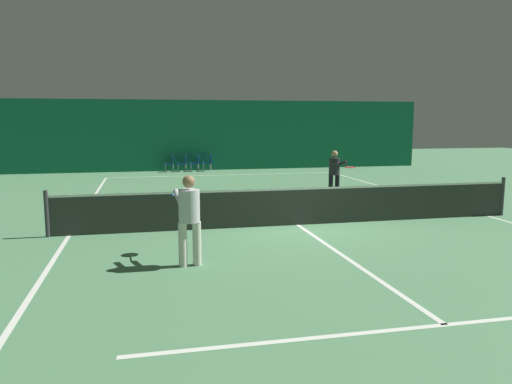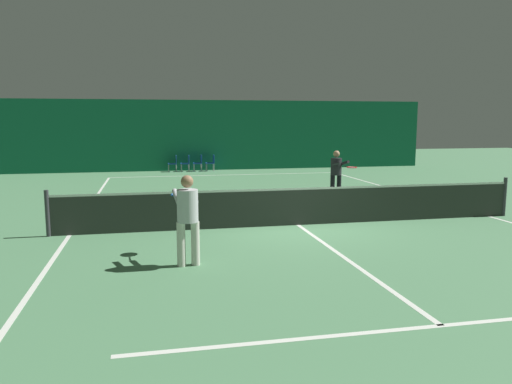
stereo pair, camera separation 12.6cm
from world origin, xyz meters
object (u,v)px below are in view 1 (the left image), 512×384
courtside_chair_0 (171,162)px  courtside_chair_1 (183,162)px  tennis_net (298,205)px  player_far (335,171)px  courtside_chair_2 (196,162)px  courtside_chair_3 (208,162)px  player_near (189,213)px

courtside_chair_0 → courtside_chair_1: (0.65, 0.00, 0.00)m
courtside_chair_1 → tennis_net: bearing=7.3°
player_far → courtside_chair_2: player_far is taller
player_far → courtside_chair_0: (-4.97, 10.08, -0.46)m
courtside_chair_3 → courtside_chair_1: bearing=-90.0°
tennis_net → courtside_chair_1: 14.12m
player_near → courtside_chair_3: (2.51, 16.96, -0.48)m
player_far → tennis_net: bearing=-42.0°
player_far → courtside_chair_3: player_far is taller
tennis_net → courtside_chair_2: (-1.14, 14.01, -0.03)m
tennis_net → courtside_chair_1: tennis_net is taller
courtside_chair_0 → courtside_chair_3: size_ratio=1.00×
player_near → courtside_chair_0: (0.56, 16.96, -0.48)m
player_far → courtside_chair_3: bearing=-172.4°
tennis_net → courtside_chair_3: size_ratio=14.29×
courtside_chair_3 → player_far: bearing=16.7°
tennis_net → player_near: size_ratio=7.21×
player_near → courtside_chair_3: bearing=-13.8°
player_near → courtside_chair_3: player_near is taller
tennis_net → player_far: size_ratio=7.41×
courtside_chair_0 → courtside_chair_1: 0.65m
courtside_chair_1 → courtside_chair_2: same height
courtside_chair_1 → courtside_chair_3: bearing=90.0°
player_far → courtside_chair_3: 10.53m
player_near → tennis_net: bearing=-50.8°
courtside_chair_2 → tennis_net: bearing=4.6°
player_near → courtside_chair_2: 17.07m
courtside_chair_1 → courtside_chair_0: bearing=-90.0°
player_far → courtside_chair_0: bearing=-162.9°
player_near → courtside_chair_0: bearing=-7.3°
courtside_chair_1 → courtside_chair_2: 0.65m
tennis_net → courtside_chair_3: tennis_net is taller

